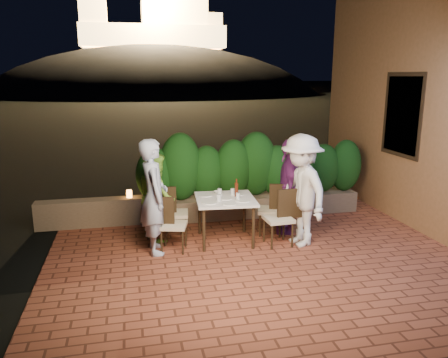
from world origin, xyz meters
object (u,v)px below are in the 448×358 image
object	(u,v)px
diner_green	(157,196)
diner_white	(301,191)
beer_bottle	(236,188)
diner_purple	(289,186)
parapet_lamp	(129,194)
chair_right_front	(278,218)
bowl	(219,192)
chair_right_back	(270,209)
chair_left_front	(173,224)
diner_blue	(154,197)
dining_table	(225,220)
chair_left_back	(176,212)

from	to	relation	value
diner_green	diner_white	size ratio (longest dim) A/B	0.81
beer_bottle	diner_purple	bearing A→B (deg)	8.37
parapet_lamp	chair_right_front	bearing A→B (deg)	-34.49
bowl	parapet_lamp	xyz separation A→B (m)	(-1.50, 0.97, -0.20)
chair_right_back	bowl	bearing A→B (deg)	8.87
chair_left_front	diner_blue	distance (m)	0.54
beer_bottle	diner_white	size ratio (longest dim) A/B	0.17
dining_table	diner_blue	size ratio (longest dim) A/B	0.53
chair_left_back	diner_purple	world-z (taller)	diner_purple
chair_left_front	chair_right_back	xyz separation A→B (m)	(1.72, 0.38, 0.01)
diner_purple	diner_green	bearing A→B (deg)	-75.30
dining_table	chair_right_front	world-z (taller)	chair_right_front
diner_blue	diner_green	distance (m)	0.62
diner_green	dining_table	bearing A→B (deg)	-118.11
chair_left_back	chair_right_front	xyz separation A→B (m)	(1.60, -0.68, 0.02)
diner_blue	bowl	bearing A→B (deg)	-69.93
dining_table	diner_green	bearing A→B (deg)	160.15
beer_bottle	parapet_lamp	distance (m)	2.16
beer_bottle	chair_right_back	size ratio (longest dim) A/B	0.33
dining_table	diner_purple	world-z (taller)	diner_purple
chair_left_back	diner_green	xyz separation A→B (m)	(-0.30, 0.04, 0.29)
chair_right_front	diner_green	world-z (taller)	diner_green
diner_purple	diner_blue	bearing A→B (deg)	-60.88
chair_right_back	parapet_lamp	world-z (taller)	chair_right_back
diner_green	diner_purple	size ratio (longest dim) A/B	0.89
dining_table	chair_right_front	xyz separation A→B (m)	(0.81, -0.33, 0.09)
diner_blue	diner_purple	world-z (taller)	diner_blue
bowl	chair_left_front	xyz separation A→B (m)	(-0.84, -0.52, -0.33)
diner_green	chair_right_front	bearing A→B (deg)	-119.21
diner_white	diner_blue	bearing A→B (deg)	-106.68
diner_green	chair_right_back	bearing A→B (deg)	-104.66
dining_table	chair_right_back	xyz separation A→B (m)	(0.84, 0.18, 0.08)
bowl	chair_right_front	bearing A→B (deg)	-37.22
diner_purple	beer_bottle	bearing A→B (deg)	-62.09
chair_left_back	diner_green	distance (m)	0.42
chair_left_front	chair_right_back	distance (m)	1.76
chair_right_front	chair_left_back	bearing A→B (deg)	-26.30
dining_table	parapet_lamp	bearing A→B (deg)	140.28
chair_right_back	chair_right_front	bearing A→B (deg)	104.77
dining_table	chair_left_front	distance (m)	0.91
bowl	diner_green	bearing A→B (deg)	175.85
diner_green	parapet_lamp	bearing A→B (deg)	18.87
bowl	chair_left_back	size ratio (longest dim) A/B	0.17
bowl	chair_right_front	size ratio (longest dim) A/B	0.17
chair_left_back	parapet_lamp	xyz separation A→B (m)	(-0.76, 0.93, 0.12)
dining_table	bowl	distance (m)	0.51
chair_left_back	diner_purple	bearing A→B (deg)	3.43
diner_blue	chair_left_front	bearing A→B (deg)	-96.29
beer_bottle	dining_table	bearing A→B (deg)	-164.15
chair_right_back	parapet_lamp	xyz separation A→B (m)	(-2.38, 1.11, 0.12)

